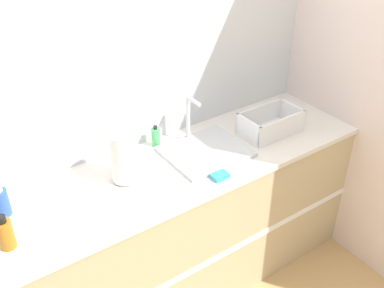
% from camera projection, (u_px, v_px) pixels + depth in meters
% --- Properties ---
extents(wall_back, '(4.64, 0.06, 2.60)m').
position_uv_depth(wall_back, '(142.00, 80.00, 2.45)').
color(wall_back, silver).
rests_on(wall_back, ground_plane).
extents(wall_right, '(0.06, 2.61, 2.60)m').
position_uv_depth(wall_right, '(331.00, 54.00, 2.77)').
color(wall_right, silver).
rests_on(wall_right, ground_plane).
extents(counter_cabinet, '(2.26, 0.63, 0.93)m').
position_uv_depth(counter_cabinet, '(178.00, 228.00, 2.67)').
color(counter_cabinet, tan).
rests_on(counter_cabinet, ground_plane).
extents(sink, '(0.44, 0.38, 0.29)m').
position_uv_depth(sink, '(205.00, 149.00, 2.51)').
color(sink, silver).
rests_on(sink, counter_cabinet).
extents(paper_towel_roll, '(0.14, 0.14, 0.28)m').
position_uv_depth(paper_towel_roll, '(124.00, 157.00, 2.23)').
color(paper_towel_roll, '#4C4C51').
rests_on(paper_towel_roll, counter_cabinet).
extents(dish_rack, '(0.36, 0.21, 0.14)m').
position_uv_depth(dish_rack, '(270.00, 125.00, 2.68)').
color(dish_rack, white).
rests_on(dish_rack, counter_cabinet).
extents(bottle_amber, '(0.07, 0.07, 0.17)m').
position_uv_depth(bottle_amber, '(5.00, 234.00, 1.87)').
color(bottle_amber, '#B26B19').
rests_on(bottle_amber, counter_cabinet).
extents(bottle_blue, '(0.07, 0.07, 0.16)m').
position_uv_depth(bottle_blue, '(1.00, 202.00, 2.05)').
color(bottle_blue, '#2D56B7').
rests_on(bottle_blue, counter_cabinet).
extents(soap_dispenser, '(0.05, 0.05, 0.13)m').
position_uv_depth(soap_dispenser, '(156.00, 137.00, 2.55)').
color(soap_dispenser, '#4CB266').
rests_on(soap_dispenser, counter_cabinet).
extents(sponge, '(0.09, 0.06, 0.02)m').
position_uv_depth(sponge, '(220.00, 176.00, 2.31)').
color(sponge, '#3399BF').
rests_on(sponge, counter_cabinet).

